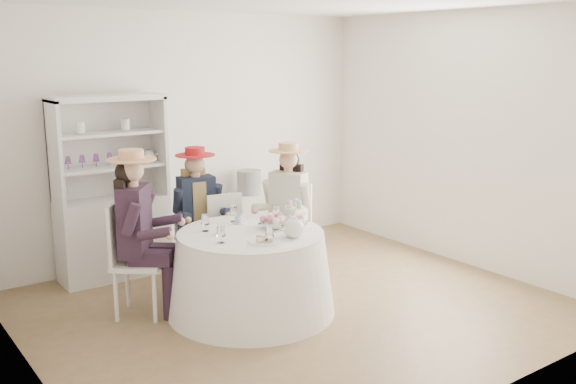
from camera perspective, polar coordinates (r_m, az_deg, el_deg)
ground at (r=5.92m, az=0.58°, el=-10.14°), size 4.50×4.50×0.00m
wall_back at (r=7.24m, az=-8.90°, el=4.91°), size 4.50×0.00×4.50m
wall_front at (r=4.15m, az=17.30°, el=-0.94°), size 4.50×0.00×4.50m
wall_left at (r=4.60m, az=-22.51°, el=-0.06°), size 0.00×4.50×4.50m
wall_right at (r=7.11m, az=15.38°, el=4.49°), size 0.00×4.50×4.50m
tea_table at (r=5.70m, az=-3.30°, el=-7.15°), size 1.48×1.48×0.73m
hutch at (r=6.75m, az=-15.33°, el=-1.87°), size 1.23×0.76×1.86m
side_table at (r=7.53m, az=-3.45°, el=-2.61°), size 0.49×0.49×0.65m
hatbox at (r=7.43m, az=-3.49°, el=0.87°), size 0.33×0.33×0.28m
guest_left at (r=5.64m, az=-13.21°, el=-2.75°), size 0.63×0.61×1.47m
guest_mid at (r=6.39m, az=-8.07°, el=-1.31°), size 0.51×0.53×1.36m
guest_right at (r=6.45m, az=-0.06°, el=-0.96°), size 0.59×0.54×1.39m
spare_chair at (r=6.47m, az=-5.88°, el=-3.65°), size 0.44×0.44×0.91m
teacup_a at (r=5.54m, az=-5.96°, el=-3.43°), size 0.09×0.09×0.06m
teacup_b at (r=5.86m, az=-4.43°, el=-2.50°), size 0.09×0.09×0.07m
teacup_c at (r=5.82m, az=-1.46°, el=-2.58°), size 0.11×0.11×0.06m
flower_bowl at (r=5.69m, az=-1.33°, el=-2.98°), size 0.30×0.30×0.06m
flower_arrangement at (r=5.66m, az=-1.33°, el=-2.43°), size 0.19×0.18×0.07m
table_teapot at (r=5.41m, az=0.52°, el=-3.23°), size 0.25×0.17×0.18m
sandwich_plate at (r=5.30m, az=-2.12°, el=-4.28°), size 0.27×0.27×0.06m
cupcake_stand at (r=5.78m, az=0.59°, el=-2.15°), size 0.25×0.25×0.23m
stemware_set at (r=5.57m, az=-3.36°, el=-2.83°), size 0.83×0.86×0.15m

